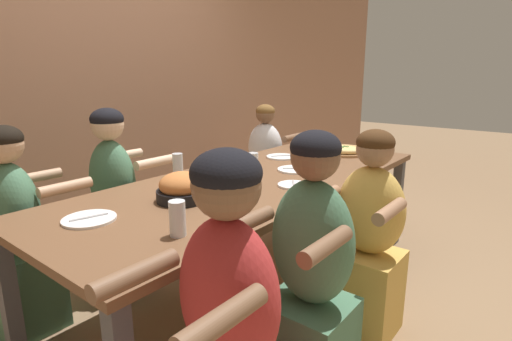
{
  "coord_description": "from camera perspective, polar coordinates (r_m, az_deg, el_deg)",
  "views": [
    {
      "loc": [
        -1.88,
        -1.49,
        1.4
      ],
      "look_at": [
        0.0,
        0.0,
        0.8
      ],
      "focal_mm": 28.0,
      "sensor_mm": 36.0,
      "label": 1
    }
  ],
  "objects": [
    {
      "name": "empty_plate_a",
      "position": [
        1.94,
        -22.72,
        -6.41
      ],
      "size": [
        0.23,
        0.23,
        0.02
      ],
      "color": "white",
      "rests_on": "dining_table"
    },
    {
      "name": "diner_near_midleft",
      "position": [
        1.73,
        7.75,
        -15.71
      ],
      "size": [
        0.51,
        0.4,
        1.18
      ],
      "rotation": [
        0.0,
        0.0,
        1.57
      ],
      "color": "#477556",
      "rests_on": "ground"
    },
    {
      "name": "empty_plate_c",
      "position": [
        2.69,
        5.59,
        0.12
      ],
      "size": [
        0.23,
        0.23,
        0.02
      ],
      "color": "white",
      "rests_on": "dining_table"
    },
    {
      "name": "drinking_glass_d",
      "position": [
        3.48,
        7.51,
        4.37
      ],
      "size": [
        0.08,
        0.08,
        0.14
      ],
      "color": "silver",
      "rests_on": "dining_table"
    },
    {
      "name": "drinking_glass_e",
      "position": [
        3.35,
        7.91,
        3.63
      ],
      "size": [
        0.07,
        0.07,
        0.11
      ],
      "color": "silver",
      "rests_on": "dining_table"
    },
    {
      "name": "diner_far_right",
      "position": [
        3.81,
        1.33,
        0.29
      ],
      "size": [
        0.51,
        0.4,
        1.11
      ],
      "rotation": [
        0.0,
        0.0,
        -1.57
      ],
      "color": "silver",
      "rests_on": "ground"
    },
    {
      "name": "diner_far_midleft",
      "position": [
        2.74,
        -19.46,
        -5.0
      ],
      "size": [
        0.51,
        0.4,
        1.18
      ],
      "rotation": [
        0.0,
        0.0,
        -1.57
      ],
      "color": "#477556",
      "rests_on": "ground"
    },
    {
      "name": "empty_plate_d",
      "position": [
        3.08,
        3.66,
        1.97
      ],
      "size": [
        0.23,
        0.23,
        0.02
      ],
      "color": "white",
      "rests_on": "dining_table"
    },
    {
      "name": "drinking_glass_f",
      "position": [
        2.44,
        -1.43,
        -0.2
      ],
      "size": [
        0.07,
        0.07,
        0.12
      ],
      "color": "silver",
      "rests_on": "dining_table"
    },
    {
      "name": "drinking_glass_g",
      "position": [
        1.64,
        -11.15,
        -7.07
      ],
      "size": [
        0.07,
        0.07,
        0.15
      ],
      "color": "silver",
      "rests_on": "dining_table"
    },
    {
      "name": "skillet_bowl",
      "position": [
        2.08,
        -10.49,
        -2.5
      ],
      "size": [
        0.38,
        0.26,
        0.15
      ],
      "color": "black",
      "rests_on": "dining_table"
    },
    {
      "name": "diner_near_center",
      "position": [
        2.23,
        15.68,
        -10.05
      ],
      "size": [
        0.51,
        0.4,
        1.12
      ],
      "rotation": [
        0.0,
        0.0,
        1.57
      ],
      "color": "gold",
      "rests_on": "ground"
    },
    {
      "name": "drinking_glass_i",
      "position": [
        2.45,
        -6.79,
        0.17
      ],
      "size": [
        0.08,
        0.08,
        0.15
      ],
      "color": "silver",
      "rests_on": "dining_table"
    },
    {
      "name": "drinking_glass_c",
      "position": [
        3.0,
        11.37,
        2.39
      ],
      "size": [
        0.06,
        0.06,
        0.13
      ],
      "color": "silver",
      "rests_on": "dining_table"
    },
    {
      "name": "empty_plate_b",
      "position": [
        2.32,
        5.41,
        -2.07
      ],
      "size": [
        0.18,
        0.18,
        0.02
      ],
      "color": "white",
      "rests_on": "dining_table"
    },
    {
      "name": "drinking_glass_h",
      "position": [
        2.58,
        -11.12,
        0.85
      ],
      "size": [
        0.07,
        0.07,
        0.14
      ],
      "color": "silver",
      "rests_on": "dining_table"
    },
    {
      "name": "drinking_glass_b",
      "position": [
        3.1,
        17.59,
        2.46
      ],
      "size": [
        0.08,
        0.08,
        0.14
      ],
      "color": "silver",
      "rests_on": "dining_table"
    },
    {
      "name": "ground_plane",
      "position": [
        2.77,
        -0.0,
        -16.29
      ],
      "size": [
        18.0,
        18.0,
        0.0
      ],
      "primitive_type": "plane",
      "color": "#896B4C",
      "rests_on": "ground"
    },
    {
      "name": "diner_far_left",
      "position": [
        2.51,
        -30.81,
        -8.53
      ],
      "size": [
        0.51,
        0.4,
        1.14
      ],
      "rotation": [
        0.0,
        0.0,
        -1.57
      ],
      "color": "#477556",
      "rests_on": "ground"
    },
    {
      "name": "dining_table",
      "position": [
        2.5,
        -0.0,
        -2.49
      ],
      "size": [
        2.7,
        1.04,
        0.75
      ],
      "color": "brown",
      "rests_on": "ground"
    },
    {
      "name": "drinking_glass_a",
      "position": [
        2.67,
        -0.46,
        1.13
      ],
      "size": [
        0.07,
        0.07,
        0.12
      ],
      "color": "silver",
      "rests_on": "dining_table"
    },
    {
      "name": "restaurant_back_panel",
      "position": [
        3.58,
        -20.75,
        16.35
      ],
      "size": [
        10.0,
        0.06,
        3.2
      ],
      "primitive_type": "cube",
      "color": "#9E7056",
      "rests_on": "ground"
    },
    {
      "name": "pizza_board_main",
      "position": [
        3.29,
        12.58,
        2.81
      ],
      "size": [
        0.34,
        0.34,
        0.05
      ],
      "color": "#996B42",
      "rests_on": "dining_table"
    }
  ]
}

